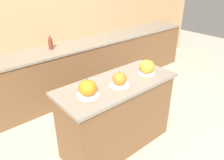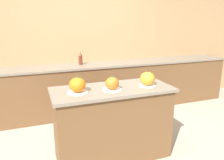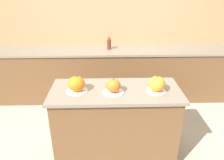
# 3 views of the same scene
# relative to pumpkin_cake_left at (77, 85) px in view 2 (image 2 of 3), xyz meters

# --- Properties ---
(ground_plane) EXTENTS (12.00, 12.00, 0.00)m
(ground_plane) POSITION_rel_pumpkin_cake_left_xyz_m (0.42, 0.02, -0.99)
(ground_plane) COLOR #BCB29E
(wall_back) EXTENTS (8.00, 0.06, 2.50)m
(wall_back) POSITION_rel_pumpkin_cake_left_xyz_m (0.42, 1.84, 0.26)
(wall_back) COLOR tan
(wall_back) RESTS_ON ground_plane
(kitchen_island) EXTENTS (1.44, 0.62, 0.91)m
(kitchen_island) POSITION_rel_pumpkin_cake_left_xyz_m (0.42, 0.02, -0.53)
(kitchen_island) COLOR brown
(kitchen_island) RESTS_ON ground_plane
(back_counter) EXTENTS (6.00, 0.60, 0.92)m
(back_counter) POSITION_rel_pumpkin_cake_left_xyz_m (0.42, 1.51, -0.53)
(back_counter) COLOR brown
(back_counter) RESTS_ON ground_plane
(pumpkin_cake_left) EXTENTS (0.23, 0.23, 0.21)m
(pumpkin_cake_left) POSITION_rel_pumpkin_cake_left_xyz_m (0.00, 0.00, 0.00)
(pumpkin_cake_left) COLOR white
(pumpkin_cake_left) RESTS_ON kitchen_island
(pumpkin_cake_center) EXTENTS (0.23, 0.23, 0.18)m
(pumpkin_cake_center) POSITION_rel_pumpkin_cake_left_xyz_m (0.39, -0.04, -0.01)
(pumpkin_cake_center) COLOR white
(pumpkin_cake_center) RESTS_ON kitchen_island
(pumpkin_cake_right) EXTENTS (0.21, 0.21, 0.20)m
(pumpkin_cake_right) POSITION_rel_pumpkin_cake_left_xyz_m (0.86, -0.03, 0.00)
(pumpkin_cake_right) COLOR white
(pumpkin_cake_right) RESTS_ON kitchen_island
(bottle_tall) EXTENTS (0.07, 0.07, 0.23)m
(bottle_tall) POSITION_rel_pumpkin_cake_left_xyz_m (0.37, 1.56, 0.04)
(bottle_tall) COLOR maroon
(bottle_tall) RESTS_ON back_counter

